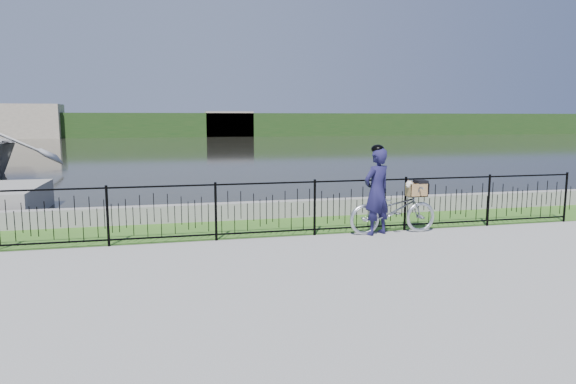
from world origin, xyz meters
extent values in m
plane|color=gray|center=(0.00, 0.00, 0.00)|extent=(120.00, 120.00, 0.00)
cube|color=#396720|center=(0.00, 2.60, 0.00)|extent=(60.00, 2.00, 0.01)
plane|color=black|center=(0.00, 33.00, 0.00)|extent=(120.00, 120.00, 0.00)
cube|color=gray|center=(0.00, 3.60, 0.20)|extent=(60.00, 0.30, 0.40)
cube|color=#213D17|center=(0.00, 60.00, 1.50)|extent=(120.00, 6.00, 3.00)
cube|color=#9F9280|center=(-18.00, 58.00, 2.00)|extent=(8.00, 4.00, 4.00)
cube|color=#9F9280|center=(6.00, 58.50, 1.60)|extent=(6.00, 3.00, 3.20)
imported|color=#B1B6BE|center=(2.62, 1.40, 0.49)|extent=(1.88, 0.66, 0.99)
cube|color=black|center=(3.15, 1.40, 0.76)|extent=(0.38, 0.18, 0.02)
cube|color=olive|center=(3.15, 1.40, 0.77)|extent=(0.39, 0.26, 0.01)
cube|color=olive|center=(3.15, 1.52, 0.90)|extent=(0.39, 0.02, 0.28)
cube|color=olive|center=(3.15, 1.28, 0.90)|extent=(0.39, 0.02, 0.28)
cube|color=olive|center=(3.34, 1.40, 0.90)|extent=(0.01, 0.26, 0.28)
cube|color=olive|center=(2.96, 1.40, 0.90)|extent=(0.01, 0.26, 0.28)
cube|color=black|center=(3.24, 1.40, 1.07)|extent=(0.22, 0.28, 0.06)
cube|color=black|center=(3.35, 1.40, 0.93)|extent=(0.02, 0.28, 0.22)
ellipsoid|color=silver|center=(3.13, 1.40, 0.89)|extent=(0.31, 0.22, 0.20)
sphere|color=silver|center=(2.97, 1.38, 1.02)|extent=(0.15, 0.15, 0.15)
sphere|color=silver|center=(2.92, 1.36, 0.99)|extent=(0.07, 0.07, 0.07)
sphere|color=black|center=(2.90, 1.35, 0.98)|extent=(0.02, 0.02, 0.02)
cone|color=olive|center=(2.97, 1.44, 1.08)|extent=(0.06, 0.08, 0.08)
cone|color=olive|center=(2.99, 1.34, 1.08)|extent=(0.06, 0.08, 0.08)
imported|color=#18163E|center=(2.25, 1.38, 0.89)|extent=(0.76, 0.64, 1.77)
ellipsoid|color=black|center=(2.25, 1.38, 1.75)|extent=(0.26, 0.29, 0.18)
camera|label=1|loc=(-1.88, -8.27, 2.38)|focal=32.00mm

